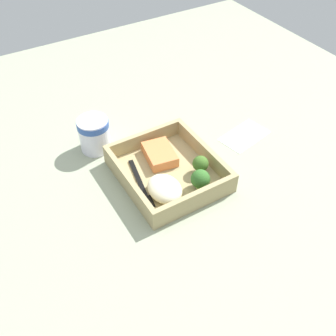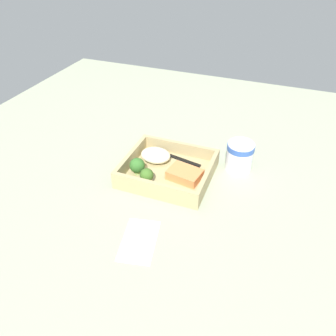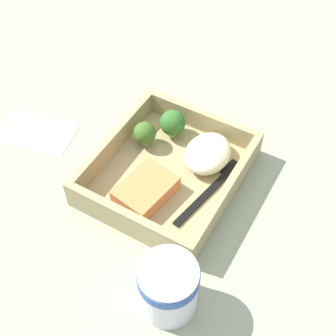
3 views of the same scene
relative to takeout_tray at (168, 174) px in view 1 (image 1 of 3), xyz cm
name	(u,v)px [view 1 (image 1 of 3)]	position (x,y,z in cm)	size (l,w,h in cm)	color
ground_plane	(168,179)	(0.00, 0.00, -1.60)	(160.00, 160.00, 2.00)	gray
takeout_tray	(168,174)	(0.00, 0.00, 0.00)	(24.59, 21.77, 1.20)	tan
tray_rim	(168,166)	(0.00, 0.00, 2.61)	(24.59, 21.77, 4.01)	tan
salmon_fillet	(160,154)	(-5.32, 0.85, 1.91)	(9.03, 6.52, 2.62)	#E88147
mashed_potatoes	(165,189)	(5.58, -4.19, 2.46)	(9.07, 7.17, 3.72)	beige
broccoli_floret_1	(200,164)	(3.71, 6.57, 3.21)	(3.78, 3.78, 4.61)	#73975B
broccoli_floret_2	(200,179)	(7.93, 3.66, 3.35)	(4.37, 4.37, 5.04)	#8AAB5E
fork	(141,186)	(0.84, -7.58, 0.82)	(15.82, 4.68, 0.44)	black
paper_cup	(94,133)	(-18.25, -10.52, 4.36)	(7.84, 7.84, 8.88)	white
receipt_slip	(244,136)	(-2.52, 25.19, -0.48)	(7.73, 13.08, 0.24)	white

